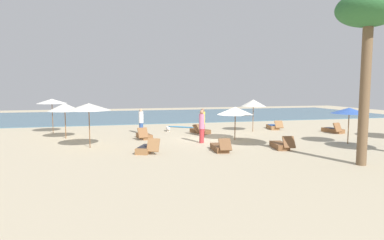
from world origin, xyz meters
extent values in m
plane|color=#BCAD8E|center=(0.00, 0.00, 0.00)|extent=(60.00, 60.00, 0.00)
cube|color=#476B7F|center=(0.00, 17.00, 0.03)|extent=(48.00, 16.00, 0.06)
cylinder|color=brown|center=(-8.73, 2.62, 1.05)|extent=(0.05, 0.05, 2.10)
cone|color=silver|center=(-8.73, 2.62, 1.91)|extent=(2.00, 2.00, 0.47)
cylinder|color=brown|center=(-7.12, -0.98, 1.13)|extent=(0.05, 0.05, 2.25)
cone|color=silver|center=(-7.12, -0.98, 2.12)|extent=(2.22, 2.22, 0.36)
cylinder|color=brown|center=(3.68, 2.71, 1.10)|extent=(0.05, 0.05, 2.21)
cone|color=silver|center=(3.68, 2.71, 2.02)|extent=(1.77, 1.77, 0.48)
cylinder|color=brown|center=(-9.86, 5.22, 1.14)|extent=(0.05, 0.05, 2.29)
cone|color=white|center=(-9.86, 5.22, 2.18)|extent=(1.96, 1.96, 0.31)
cylinder|color=brown|center=(1.07, -0.47, 0.95)|extent=(0.05, 0.05, 1.91)
cone|color=silver|center=(1.07, -0.47, 1.74)|extent=(2.12, 2.12, 0.44)
cylinder|color=olive|center=(6.67, -3.19, 0.98)|extent=(0.05, 0.05, 1.95)
cone|color=#3359B2|center=(6.67, -3.19, 1.84)|extent=(1.93, 1.93, 0.32)
cube|color=olive|center=(-4.44, -2.84, 0.14)|extent=(1.15, 1.61, 0.28)
cube|color=olive|center=(-4.16, -3.48, 0.44)|extent=(0.67, 0.57, 0.60)
cube|color=#26262D|center=(-4.44, -2.84, 0.30)|extent=(0.89, 1.17, 0.03)
cube|color=brown|center=(-0.89, -3.37, 0.14)|extent=(0.70, 1.54, 0.28)
cube|color=brown|center=(-0.84, -4.06, 0.42)|extent=(0.60, 0.51, 0.55)
cube|color=brown|center=(2.31, -3.51, 0.14)|extent=(0.86, 1.58, 0.28)
cube|color=brown|center=(2.43, -4.20, 0.43)|extent=(0.64, 0.54, 0.56)
cube|color=brown|center=(-0.15, 2.83, 0.14)|extent=(1.22, 1.61, 0.28)
cube|color=brown|center=(-0.47, 2.21, 0.41)|extent=(0.74, 0.71, 0.51)
cube|color=brown|center=(-4.07, 1.48, 0.14)|extent=(0.91, 1.59, 0.28)
cube|color=brown|center=(-4.23, 0.80, 0.44)|extent=(0.64, 0.49, 0.60)
cube|color=olive|center=(5.72, 3.68, 0.14)|extent=(0.89, 1.59, 0.28)
cube|color=olive|center=(5.86, 3.00, 0.42)|extent=(0.66, 0.60, 0.53)
cube|color=#2D4C8C|center=(5.72, 3.68, 0.30)|extent=(0.71, 1.13, 0.03)
cube|color=brown|center=(8.84, 0.92, 0.14)|extent=(0.93, 1.60, 0.28)
cube|color=brown|center=(8.67, 0.24, 0.44)|extent=(0.64, 0.47, 0.61)
cube|color=#26262D|center=(8.84, 0.92, 0.30)|extent=(0.74, 1.14, 0.03)
cylinder|color=#BF3338|center=(-0.37, 1.43, 0.38)|extent=(0.31, 0.31, 0.77)
cylinder|color=yellow|center=(-0.37, 1.43, 1.17)|extent=(0.36, 0.36, 0.80)
sphere|color=brown|center=(-0.37, 1.43, 1.66)|extent=(0.22, 0.22, 0.22)
cylinder|color=#BF3338|center=(-1.11, -0.95, 0.40)|extent=(0.29, 0.29, 0.80)
cylinder|color=#D17299|center=(-1.11, -0.95, 1.21)|extent=(0.34, 0.34, 0.83)
sphere|color=#A37556|center=(-1.11, -0.95, 1.73)|extent=(0.23, 0.23, 0.23)
cylinder|color=#2D4C8C|center=(-4.06, 3.54, 0.37)|extent=(0.37, 0.37, 0.73)
cylinder|color=white|center=(-4.06, 3.54, 1.12)|extent=(0.44, 0.44, 0.76)
sphere|color=tan|center=(-4.06, 3.54, 1.59)|extent=(0.21, 0.21, 0.21)
cylinder|color=brown|center=(3.70, -7.58, 2.85)|extent=(0.39, 0.39, 5.69)
ellipsoid|color=#2D6633|center=(3.70, -7.58, 6.12)|extent=(2.48, 2.48, 1.36)
cube|color=silver|center=(-2.11, 4.26, 0.02)|extent=(0.22, 0.41, 0.04)
ellipsoid|color=silver|center=(-2.11, 4.26, 0.18)|extent=(0.32, 0.69, 0.31)
sphere|color=silver|center=(-2.12, 4.57, 0.24)|extent=(0.21, 0.21, 0.21)
ellipsoid|color=#338CCC|center=(-0.77, 6.37, 0.04)|extent=(2.18, 1.79, 0.07)
camera|label=1|loc=(-6.09, -18.53, 3.13)|focal=30.75mm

